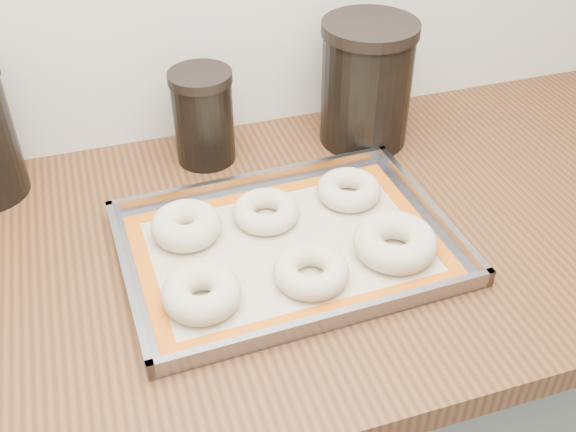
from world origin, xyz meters
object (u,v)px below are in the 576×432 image
object	(u,v)px
canister_mid	(203,117)
bagel_front_left	(202,293)
bagel_back_right	(349,190)
bagel_back_mid	(266,211)
baking_tray	(288,246)
bagel_back_left	(186,225)
bagel_front_mid	(311,271)
bagel_front_right	(395,242)
canister_right	(366,83)

from	to	relation	value
canister_mid	bagel_front_left	bearing A→B (deg)	-103.36
bagel_back_right	bagel_front_left	bearing A→B (deg)	-149.74
bagel_back_mid	bagel_back_right	size ratio (longest dim) A/B	1.00
baking_tray	bagel_back_mid	distance (m)	0.07
bagel_front_left	bagel_back_left	size ratio (longest dim) A/B	1.01
bagel_front_left	bagel_front_mid	xyz separation A→B (m)	(0.15, -0.00, -0.00)
bagel_front_mid	bagel_back_right	size ratio (longest dim) A/B	1.04
bagel_front_mid	bagel_back_mid	distance (m)	0.14
bagel_front_mid	bagel_back_left	xyz separation A→B (m)	(-0.14, 0.14, 0.00)
bagel_front_mid	bagel_back_left	world-z (taller)	bagel_back_left
bagel_front_right	bagel_back_left	size ratio (longest dim) A/B	1.16
bagel_front_mid	canister_mid	size ratio (longest dim) A/B	0.64
baking_tray	bagel_front_mid	bearing A→B (deg)	-84.02
bagel_back_left	baking_tray	bearing A→B (deg)	-27.09
baking_tray	bagel_front_mid	distance (m)	0.08
bagel_front_right	canister_right	distance (m)	0.33
bagel_front_left	canister_mid	size ratio (longest dim) A/B	0.65
bagel_front_left	bagel_back_mid	bearing A→B (deg)	48.11
bagel_front_right	bagel_back_mid	size ratio (longest dim) A/B	1.19
bagel_back_mid	canister_mid	xyz separation A→B (m)	(-0.05, 0.20, 0.06)
bagel_front_left	bagel_back_right	distance (m)	0.31
baking_tray	bagel_front_left	world-z (taller)	bagel_front_left
baking_tray	canister_right	size ratio (longest dim) A/B	2.21
bagel_front_mid	bagel_back_mid	size ratio (longest dim) A/B	1.03
bagel_back_mid	bagel_back_right	xyz separation A→B (m)	(0.14, 0.01, 0.00)
bagel_front_mid	bagel_back_right	distance (m)	0.19
bagel_back_left	canister_right	xyz separation A→B (m)	(0.35, 0.18, 0.08)
bagel_front_left	bagel_back_left	distance (m)	0.14
bagel_front_left	bagel_back_right	xyz separation A→B (m)	(0.26, 0.15, -0.00)
bagel_front_left	bagel_front_right	size ratio (longest dim) A/B	0.88
baking_tray	canister_mid	size ratio (longest dim) A/B	2.98
canister_mid	canister_right	size ratio (longest dim) A/B	0.74
bagel_back_mid	canister_mid	size ratio (longest dim) A/B	0.62
bagel_front_right	canister_mid	distance (m)	0.38
bagel_back_right	canister_right	distance (m)	0.21
bagel_front_mid	bagel_front_right	xyz separation A→B (m)	(0.13, 0.02, 0.00)
bagel_back_right	bagel_front_right	bearing A→B (deg)	-85.10
bagel_back_left	canister_mid	xyz separation A→B (m)	(0.07, 0.20, 0.06)
bagel_back_left	bagel_back_mid	bearing A→B (deg)	0.76
bagel_front_left	canister_right	bearing A→B (deg)	41.78
bagel_back_right	canister_right	world-z (taller)	canister_right
bagel_back_mid	canister_right	xyz separation A→B (m)	(0.23, 0.18, 0.09)
baking_tray	bagel_back_right	bearing A→B (deg)	32.98
bagel_front_mid	baking_tray	bearing A→B (deg)	95.98
bagel_front_right	bagel_back_right	distance (m)	0.14
bagel_front_left	canister_right	xyz separation A→B (m)	(0.36, 0.32, 0.08)
bagel_front_right	canister_mid	xyz separation A→B (m)	(-0.19, 0.33, 0.05)
bagel_back_mid	bagel_front_right	bearing A→B (deg)	-40.62
bagel_front_right	bagel_back_right	xyz separation A→B (m)	(-0.01, 0.14, -0.00)
bagel_front_left	bagel_back_mid	size ratio (longest dim) A/B	1.04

